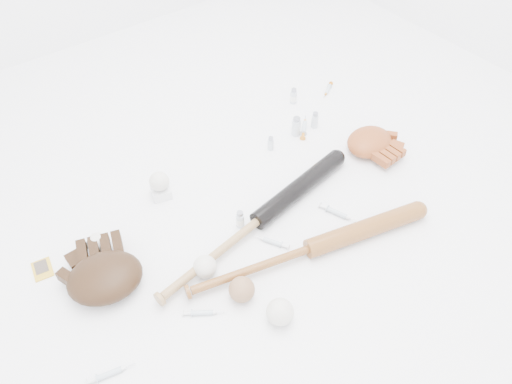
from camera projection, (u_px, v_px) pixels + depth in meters
bat_dark at (259, 220)px, 1.70m from camera, size 0.92×0.20×0.07m
bat_wood at (310, 249)px, 1.62m from camera, size 0.88×0.28×0.07m
glove_dark at (105, 277)px, 1.53m from camera, size 0.35×0.35×0.10m
glove_tan at (369, 142)px, 1.97m from camera, size 0.24×0.24×0.08m
trading_card at (42, 269)px, 1.60m from camera, size 0.07×0.09×0.00m
pedestal at (161, 192)px, 1.82m from camera, size 0.08×0.08×0.04m
baseball_on_pedestal at (159, 181)px, 1.78m from camera, size 0.07×0.07×0.07m
baseball_left at (205, 267)px, 1.57m from camera, size 0.08×0.08×0.08m
baseball_upper at (98, 243)px, 1.64m from camera, size 0.07×0.07×0.07m
baseball_mid at (280, 312)px, 1.46m from camera, size 0.08×0.08×0.08m
baseball_aged at (242, 289)px, 1.51m from camera, size 0.08×0.08×0.08m
syringe_0 at (202, 313)px, 1.49m from camera, size 0.13×0.10×0.02m
syringe_1 at (272, 242)px, 1.67m from camera, size 0.09×0.13×0.02m
syringe_2 at (304, 128)px, 2.08m from camera, size 0.14×0.14×0.02m
syringe_3 at (337, 213)px, 1.76m from camera, size 0.08×0.16×0.02m
syringe_4 at (328, 90)px, 2.27m from camera, size 0.13×0.09×0.02m
syringe_5 at (109, 374)px, 1.36m from camera, size 0.15×0.06×0.02m
vial_0 at (315, 120)px, 2.08m from camera, size 0.03×0.03×0.07m
vial_1 at (271, 143)px, 1.98m from camera, size 0.02×0.02×0.06m
vial_2 at (240, 219)px, 1.71m from camera, size 0.03×0.03×0.07m
vial_3 at (296, 126)px, 2.04m from camera, size 0.04×0.04×0.09m
vial_4 at (113, 278)px, 1.54m from camera, size 0.03×0.03×0.08m
vial_5 at (294, 96)px, 2.19m from camera, size 0.03×0.03×0.07m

